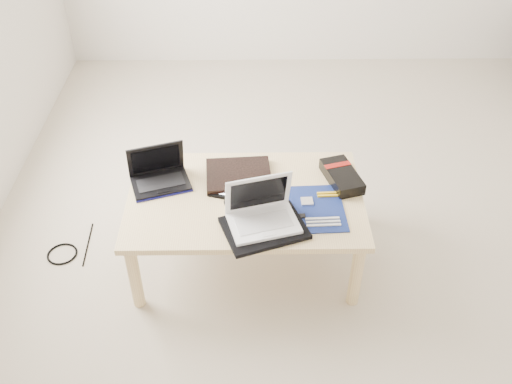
{
  "coord_description": "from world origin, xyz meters",
  "views": [
    {
      "loc": [
        -0.6,
        -2.24,
        2.11
      ],
      "look_at": [
        -0.57,
        -0.2,
        0.43
      ],
      "focal_mm": 40.0,
      "sensor_mm": 36.0,
      "label": 1
    }
  ],
  "objects_px": {
    "netbook": "(159,175)",
    "gpu_box": "(342,176)",
    "white_laptop": "(262,213)",
    "coffee_table": "(245,204)"
  },
  "relations": [
    {
      "from": "netbook",
      "to": "gpu_box",
      "type": "relative_size",
      "value": 1.1
    },
    {
      "from": "netbook",
      "to": "gpu_box",
      "type": "distance_m",
      "value": 0.87
    },
    {
      "from": "gpu_box",
      "to": "white_laptop",
      "type": "bearing_deg",
      "value": -142.6
    },
    {
      "from": "netbook",
      "to": "white_laptop",
      "type": "relative_size",
      "value": 0.93
    },
    {
      "from": "white_laptop",
      "to": "gpu_box",
      "type": "xyz_separation_m",
      "value": [
        0.39,
        0.3,
        -0.04
      ]
    },
    {
      "from": "white_laptop",
      "to": "netbook",
      "type": "bearing_deg",
      "value": 148.21
    },
    {
      "from": "coffee_table",
      "to": "white_laptop",
      "type": "xyz_separation_m",
      "value": [
        0.07,
        -0.19,
        0.11
      ]
    },
    {
      "from": "coffee_table",
      "to": "white_laptop",
      "type": "distance_m",
      "value": 0.23
    },
    {
      "from": "netbook",
      "to": "white_laptop",
      "type": "bearing_deg",
      "value": -31.79
    },
    {
      "from": "netbook",
      "to": "gpu_box",
      "type": "bearing_deg",
      "value": -0.09
    }
  ]
}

